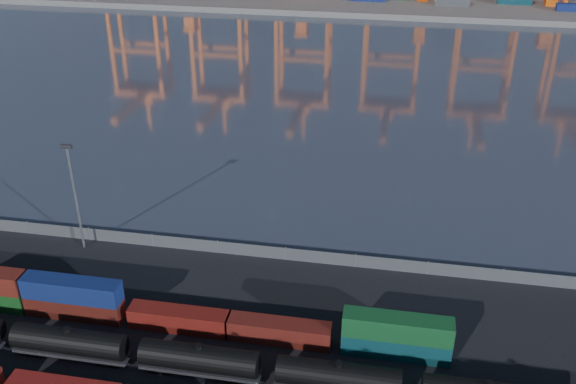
# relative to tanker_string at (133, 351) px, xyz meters

# --- Properties ---
(harbor_water) EXTENTS (700.00, 700.00, 0.00)m
(harbor_water) POSITION_rel_tanker_string_xyz_m (13.09, 100.96, -2.13)
(harbor_water) COLOR #303745
(harbor_water) RESTS_ON ground
(container_row_north) EXTENTS (141.57, 2.56, 5.45)m
(container_row_north) POSITION_rel_tanker_string_xyz_m (-13.12, 7.08, 0.20)
(container_row_north) COLOR navy
(container_row_north) RESTS_ON ground
(tanker_string) EXTENTS (122.38, 2.98, 4.27)m
(tanker_string) POSITION_rel_tanker_string_xyz_m (0.00, 0.00, 0.00)
(tanker_string) COLOR black
(tanker_string) RESTS_ON ground
(waterfront_fence) EXTENTS (160.12, 0.12, 2.20)m
(waterfront_fence) POSITION_rel_tanker_string_xyz_m (13.09, 23.96, -1.14)
(waterfront_fence) COLOR #595B5E
(waterfront_fence) RESTS_ON ground
(yard_light_mast) EXTENTS (1.60, 0.40, 16.60)m
(yard_light_mast) POSITION_rel_tanker_string_xyz_m (-16.91, 21.96, 7.16)
(yard_light_mast) COLOR slate
(yard_light_mast) RESTS_ON ground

